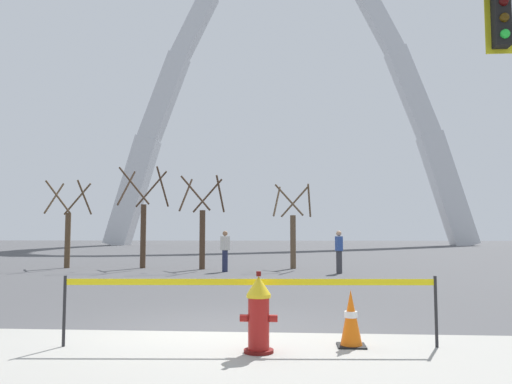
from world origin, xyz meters
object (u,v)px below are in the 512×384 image
object	(u,v)px
fire_hydrant	(259,314)
monument_arch	(286,101)
traffic_cone_by_hydrant	(351,319)
pedestrian_walking_left	(225,251)
pedestrian_standing_center	(339,251)

from	to	relation	value
fire_hydrant	monument_arch	size ratio (longest dim) A/B	0.02
fire_hydrant	monument_arch	bearing A→B (deg)	90.65
monument_arch	fire_hydrant	bearing A→B (deg)	-89.35
traffic_cone_by_hydrant	pedestrian_walking_left	distance (m)	13.81
pedestrian_walking_left	pedestrian_standing_center	bearing A→B (deg)	-7.23
traffic_cone_by_hydrant	pedestrian_walking_left	bearing A→B (deg)	104.46
fire_hydrant	pedestrian_walking_left	world-z (taller)	pedestrian_walking_left
traffic_cone_by_hydrant	pedestrian_standing_center	size ratio (longest dim) A/B	0.46
fire_hydrant	pedestrian_standing_center	bearing A→B (deg)	81.08
fire_hydrant	pedestrian_standing_center	distance (m)	13.40
pedestrian_walking_left	pedestrian_standing_center	distance (m)	4.40
traffic_cone_by_hydrant	pedestrian_standing_center	world-z (taller)	pedestrian_standing_center
monument_arch	pedestrian_walking_left	distance (m)	54.61
traffic_cone_by_hydrant	fire_hydrant	bearing A→B (deg)	-159.67
pedestrian_walking_left	monument_arch	bearing A→B (deg)	88.26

